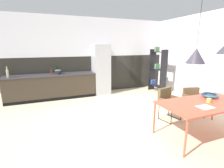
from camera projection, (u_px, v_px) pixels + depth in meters
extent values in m
plane|color=beige|center=(130.00, 126.00, 3.91)|extent=(8.66, 8.66, 0.00)
cube|color=black|center=(93.00, 74.00, 6.71)|extent=(6.54, 0.12, 1.46)
cube|color=silver|center=(92.00, 37.00, 6.38)|extent=(6.54, 0.12, 1.46)
cube|color=#372D21|center=(52.00, 87.00, 5.88)|extent=(3.01, 0.60, 0.84)
cube|color=#38363C|center=(51.00, 75.00, 5.78)|extent=(3.04, 0.63, 0.04)
cube|color=black|center=(54.00, 99.00, 5.69)|extent=(3.01, 0.01, 0.10)
cube|color=#ADAFB2|center=(101.00, 70.00, 6.41)|extent=(0.61, 0.60, 1.90)
cube|color=#DD4E36|center=(205.00, 103.00, 3.37)|extent=(1.86, 0.95, 0.03)
cylinder|color=#DD4730|center=(154.00, 118.00, 3.53)|extent=(0.04, 0.04, 0.70)
cylinder|color=#E0522F|center=(214.00, 107.00, 4.16)|extent=(0.04, 0.04, 0.70)
cylinder|color=#DA5236|center=(186.00, 139.00, 2.74)|extent=(0.04, 0.04, 0.70)
cube|color=brown|center=(171.00, 104.00, 4.17)|extent=(0.57, 0.56, 0.06)
cube|color=brown|center=(165.00, 94.00, 4.29)|extent=(0.46, 0.18, 0.36)
cube|color=brown|center=(176.00, 99.00, 4.27)|extent=(0.14, 0.41, 0.14)
cube|color=brown|center=(165.00, 102.00, 4.03)|extent=(0.14, 0.41, 0.14)
cylinder|color=black|center=(181.00, 113.00, 4.18)|extent=(0.02, 0.02, 0.38)
cylinder|color=black|center=(171.00, 117.00, 3.96)|extent=(0.02, 0.02, 0.38)
cylinder|color=black|center=(169.00, 109.00, 4.49)|extent=(0.02, 0.02, 0.38)
cylinder|color=black|center=(159.00, 112.00, 4.26)|extent=(0.02, 0.02, 0.38)
cylinder|color=black|center=(174.00, 117.00, 4.38)|extent=(0.11, 0.41, 0.02)
cylinder|color=black|center=(164.00, 121.00, 4.15)|extent=(0.11, 0.41, 0.02)
cube|color=brown|center=(194.00, 101.00, 4.42)|extent=(0.58, 0.56, 0.06)
cube|color=brown|center=(191.00, 93.00, 4.57)|extent=(0.46, 0.19, 0.30)
cube|color=brown|center=(203.00, 97.00, 4.42)|extent=(0.15, 0.41, 0.14)
cube|color=brown|center=(187.00, 98.00, 4.36)|extent=(0.15, 0.41, 0.14)
cylinder|color=black|center=(205.00, 111.00, 4.31)|extent=(0.02, 0.02, 0.38)
cylinder|color=black|center=(191.00, 112.00, 4.26)|extent=(0.02, 0.02, 0.38)
cylinder|color=black|center=(196.00, 106.00, 4.67)|extent=(0.02, 0.02, 0.38)
cylinder|color=black|center=(183.00, 107.00, 4.62)|extent=(0.02, 0.02, 0.38)
cylinder|color=black|center=(200.00, 115.00, 4.53)|extent=(0.11, 0.41, 0.02)
cylinder|color=black|center=(186.00, 116.00, 4.48)|extent=(0.11, 0.41, 0.02)
cylinder|color=#33607F|center=(210.00, 96.00, 3.67)|extent=(0.16, 0.16, 0.08)
torus|color=#345F7B|center=(210.00, 95.00, 3.66)|extent=(0.35, 0.35, 0.05)
cube|color=white|center=(203.00, 108.00, 3.07)|extent=(0.14, 0.22, 0.01)
cube|color=white|center=(208.00, 107.00, 3.12)|extent=(0.14, 0.22, 0.01)
cube|color=#4C7F4C|center=(206.00, 107.00, 3.10)|extent=(0.01, 0.22, 0.00)
cylinder|color=gold|center=(209.00, 100.00, 3.36)|extent=(0.09, 0.09, 0.08)
torus|color=gold|center=(211.00, 100.00, 3.38)|extent=(0.06, 0.01, 0.06)
cylinder|color=black|center=(58.00, 72.00, 5.78)|extent=(0.21, 0.21, 0.14)
cylinder|color=gray|center=(58.00, 70.00, 5.76)|extent=(0.21, 0.21, 0.01)
sphere|color=black|center=(58.00, 70.00, 5.76)|extent=(0.02, 0.02, 0.02)
cylinder|color=tan|center=(7.00, 73.00, 5.16)|extent=(0.07, 0.07, 0.26)
cylinder|color=tan|center=(7.00, 68.00, 5.12)|extent=(0.03, 0.03, 0.09)
cylinder|color=maroon|center=(51.00, 72.00, 5.73)|extent=(0.06, 0.06, 0.19)
cylinder|color=maroon|center=(51.00, 68.00, 5.70)|extent=(0.02, 0.02, 0.08)
cylinder|color=#0F3319|center=(56.00, 70.00, 5.96)|extent=(0.06, 0.06, 0.24)
cylinder|color=#0F3319|center=(55.00, 66.00, 5.93)|extent=(0.03, 0.03, 0.07)
cube|color=black|center=(152.00, 70.00, 7.01)|extent=(0.30, 0.03, 1.72)
cube|color=black|center=(163.00, 72.00, 6.34)|extent=(0.30, 0.03, 1.72)
cube|color=black|center=(157.00, 86.00, 6.81)|extent=(0.30, 0.72, 0.02)
cube|color=#334C8C|center=(153.00, 82.00, 7.03)|extent=(0.18, 0.10, 0.19)
cube|color=black|center=(158.00, 69.00, 6.66)|extent=(0.30, 0.72, 0.02)
cube|color=#4C7F4C|center=(157.00, 66.00, 6.68)|extent=(0.18, 0.10, 0.20)
cube|color=black|center=(159.00, 52.00, 6.50)|extent=(0.30, 0.72, 0.02)
cube|color=#4C7F4C|center=(157.00, 49.00, 6.59)|extent=(0.18, 0.10, 0.19)
cylinder|color=black|center=(200.00, 17.00, 2.88)|extent=(0.01, 0.01, 1.05)
cone|color=#36313C|center=(196.00, 56.00, 3.03)|extent=(0.35, 0.35, 0.28)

